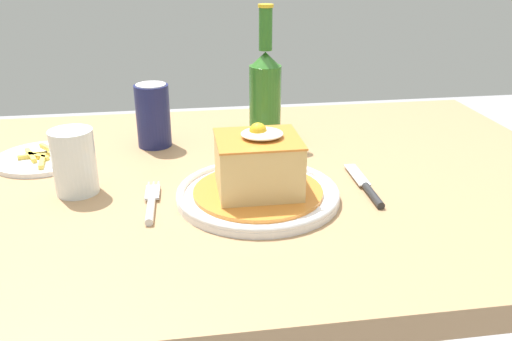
{
  "coord_description": "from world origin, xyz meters",
  "views": [
    {
      "loc": [
        -0.09,
        -0.84,
        1.12
      ],
      "look_at": [
        0.03,
        -0.08,
        0.79
      ],
      "focal_mm": 37.49,
      "sensor_mm": 36.0,
      "label": 1
    }
  ],
  "objects_px": {
    "drinking_glass": "(75,166)",
    "side_plate_fries": "(42,158)",
    "beer_bottle_green": "(265,91)",
    "fork": "(151,205)",
    "soda_can": "(153,115)",
    "main_plate": "(258,194)",
    "knife": "(368,189)"
  },
  "relations": [
    {
      "from": "drinking_glass",
      "to": "side_plate_fries",
      "type": "height_order",
      "value": "drinking_glass"
    },
    {
      "from": "beer_bottle_green",
      "to": "side_plate_fries",
      "type": "relative_size",
      "value": 1.56
    },
    {
      "from": "fork",
      "to": "soda_can",
      "type": "xyz_separation_m",
      "value": [
        0.0,
        0.28,
        0.06
      ]
    },
    {
      "from": "fork",
      "to": "soda_can",
      "type": "distance_m",
      "value": 0.28
    },
    {
      "from": "drinking_glass",
      "to": "side_plate_fries",
      "type": "relative_size",
      "value": 0.62
    },
    {
      "from": "main_plate",
      "to": "knife",
      "type": "distance_m",
      "value": 0.18
    },
    {
      "from": "knife",
      "to": "main_plate",
      "type": "bearing_deg",
      "value": 178.73
    },
    {
      "from": "knife",
      "to": "beer_bottle_green",
      "type": "distance_m",
      "value": 0.32
    },
    {
      "from": "main_plate",
      "to": "soda_can",
      "type": "xyz_separation_m",
      "value": [
        -0.16,
        0.27,
        0.05
      ]
    },
    {
      "from": "fork",
      "to": "knife",
      "type": "bearing_deg",
      "value": 0.58
    },
    {
      "from": "soda_can",
      "to": "beer_bottle_green",
      "type": "distance_m",
      "value": 0.23
    },
    {
      "from": "soda_can",
      "to": "side_plate_fries",
      "type": "bearing_deg",
      "value": -165.61
    },
    {
      "from": "main_plate",
      "to": "knife",
      "type": "height_order",
      "value": "main_plate"
    },
    {
      "from": "knife",
      "to": "soda_can",
      "type": "bearing_deg",
      "value": 141.35
    },
    {
      "from": "beer_bottle_green",
      "to": "drinking_glass",
      "type": "bearing_deg",
      "value": -148.08
    },
    {
      "from": "fork",
      "to": "drinking_glass",
      "type": "distance_m",
      "value": 0.15
    },
    {
      "from": "main_plate",
      "to": "side_plate_fries",
      "type": "relative_size",
      "value": 1.5
    },
    {
      "from": "fork",
      "to": "knife",
      "type": "height_order",
      "value": "same"
    },
    {
      "from": "soda_can",
      "to": "beer_bottle_green",
      "type": "relative_size",
      "value": 0.47
    },
    {
      "from": "knife",
      "to": "drinking_glass",
      "type": "bearing_deg",
      "value": 171.1
    },
    {
      "from": "knife",
      "to": "fork",
      "type": "bearing_deg",
      "value": -179.42
    },
    {
      "from": "fork",
      "to": "knife",
      "type": "relative_size",
      "value": 0.86
    },
    {
      "from": "beer_bottle_green",
      "to": "drinking_glass",
      "type": "distance_m",
      "value": 0.41
    },
    {
      "from": "fork",
      "to": "side_plate_fries",
      "type": "xyz_separation_m",
      "value": [
        -0.2,
        0.23,
        -0.0
      ]
    },
    {
      "from": "beer_bottle_green",
      "to": "fork",
      "type": "bearing_deg",
      "value": -127.73
    },
    {
      "from": "fork",
      "to": "beer_bottle_green",
      "type": "xyz_separation_m",
      "value": [
        0.22,
        0.29,
        0.09
      ]
    },
    {
      "from": "main_plate",
      "to": "soda_can",
      "type": "distance_m",
      "value": 0.32
    },
    {
      "from": "fork",
      "to": "beer_bottle_green",
      "type": "distance_m",
      "value": 0.38
    },
    {
      "from": "side_plate_fries",
      "to": "knife",
      "type": "bearing_deg",
      "value": -22.06
    },
    {
      "from": "knife",
      "to": "drinking_glass",
      "type": "distance_m",
      "value": 0.47
    },
    {
      "from": "soda_can",
      "to": "drinking_glass",
      "type": "bearing_deg",
      "value": -120.28
    },
    {
      "from": "knife",
      "to": "side_plate_fries",
      "type": "height_order",
      "value": "side_plate_fries"
    }
  ]
}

